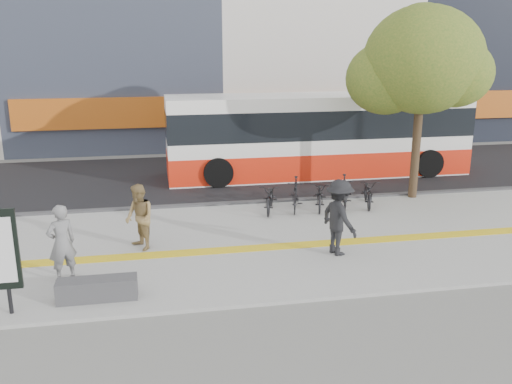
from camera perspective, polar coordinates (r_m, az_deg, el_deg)
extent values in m
plane|color=slate|center=(12.98, -4.03, -8.10)|extent=(120.00, 120.00, 0.00)
cube|color=gray|center=(14.35, -4.75, -5.58)|extent=(40.00, 7.00, 0.08)
cube|color=yellow|center=(13.87, -4.53, -6.14)|extent=(40.00, 0.45, 0.01)
cube|color=black|center=(21.50, -6.88, 1.51)|extent=(40.00, 8.00, 0.06)
cube|color=#3C3C3E|center=(17.64, -5.96, -1.45)|extent=(40.00, 0.25, 0.14)
cube|color=#BF5816|center=(26.28, -3.41, 8.51)|extent=(19.00, 0.50, 1.40)
cube|color=#3C3C3E|center=(11.77, -16.20, -9.69)|extent=(1.60, 0.45, 0.45)
cylinder|color=black|center=(11.45, -24.69, -6.50)|extent=(0.08, 0.08, 2.20)
cube|color=black|center=(11.37, -24.82, -5.46)|extent=(0.55, 0.08, 1.60)
cube|color=white|center=(11.33, -24.88, -5.55)|extent=(0.40, 0.02, 1.30)
cylinder|color=#3B2B1B|center=(18.92, 16.31, 4.19)|extent=(0.28, 0.28, 3.20)
ellipsoid|color=#395F1F|center=(18.60, 17.00, 13.04)|extent=(3.80, 3.80, 3.42)
ellipsoid|color=#395F1F|center=(18.65, 13.36, 11.44)|extent=(2.60, 2.60, 2.34)
ellipsoid|color=#395F1F|center=(18.70, 19.97, 11.57)|extent=(2.40, 2.40, 2.16)
ellipsoid|color=#395F1F|center=(19.44, 16.89, 15.49)|extent=(2.20, 2.20, 1.98)
cube|color=white|center=(21.59, 6.54, 5.90)|extent=(11.74, 2.44, 3.13)
cube|color=red|center=(21.78, 6.46, 3.24)|extent=(11.75, 2.46, 0.98)
cube|color=black|center=(21.50, 6.59, 7.32)|extent=(11.75, 2.46, 1.08)
cylinder|color=black|center=(19.77, -3.95, 2.04)|extent=(1.08, 0.34, 1.08)
cylinder|color=black|center=(22.15, -4.71, 3.49)|extent=(1.08, 0.34, 1.08)
cylinder|color=black|center=(22.25, 17.57, 2.87)|extent=(1.08, 0.34, 1.08)
cylinder|color=black|center=(24.38, 14.90, 4.13)|extent=(1.08, 0.34, 1.08)
imported|color=black|center=(16.85, 1.51, -0.53)|extent=(1.07, 1.83, 0.91)
imported|color=black|center=(17.02, 4.14, -0.23)|extent=(0.93, 1.74, 1.01)
imported|color=black|center=(17.25, 6.70, -0.26)|extent=(1.07, 1.83, 0.91)
imported|color=black|center=(17.49, 9.19, 0.03)|extent=(0.93, 1.74, 1.01)
imported|color=black|center=(17.78, 11.61, 0.00)|extent=(1.07, 1.83, 0.91)
imported|color=black|center=(12.65, -19.60, -5.03)|extent=(0.75, 0.68, 1.73)
imported|color=olive|center=(14.01, -12.06, -2.60)|extent=(0.93, 1.01, 1.68)
imported|color=black|center=(13.52, 8.65, -2.63)|extent=(1.04, 1.37, 1.89)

